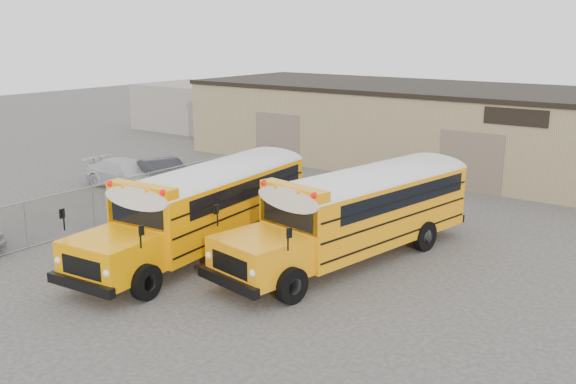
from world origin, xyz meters
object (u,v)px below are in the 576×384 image
Objects in this scene: tarp_bundle at (134,243)px; car_white at (127,174)px; school_bus_right at (461,178)px; car_dark at (165,176)px; school_bus_left at (297,169)px.

car_white is (-9.18, 7.41, -0.14)m from tarp_bundle.
school_bus_right is at bearing 60.48° from tarp_bundle.
car_dark is at bearing -79.00° from car_white.
car_dark is (2.27, 0.50, 0.08)m from car_white.
car_dark is at bearing 131.12° from tarp_bundle.
school_bus_left is 2.23× the size of car_white.
school_bus_left is 7.30m from car_dark.
tarp_bundle is 10.50m from car_dark.
school_bus_right is at bearing 21.71° from school_bus_left.
school_bus_right is 2.31× the size of car_dark.
tarp_bundle is at bearing -91.12° from school_bus_left.
car_white is 1.02× the size of car_dark.
car_dark is (-13.65, -4.01, -1.04)m from school_bus_right.
school_bus_left reaches higher than tarp_bundle.
car_white is at bearing -168.58° from school_bus_left.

